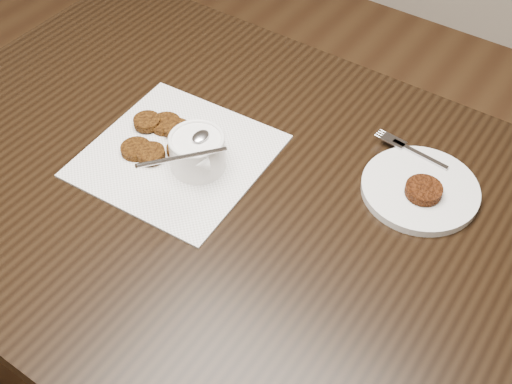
# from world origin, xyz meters

# --- Properties ---
(table) EXTENTS (1.42, 0.91, 0.75)m
(table) POSITION_xyz_m (0.05, 0.11, 0.38)
(table) COLOR black
(table) RESTS_ON floor
(napkin) EXTENTS (0.34, 0.34, 0.00)m
(napkin) POSITION_xyz_m (-0.11, 0.12, 0.75)
(napkin) COLOR white
(napkin) RESTS_ON table
(sauce_ramekin) EXTENTS (0.17, 0.17, 0.14)m
(sauce_ramekin) POSITION_xyz_m (-0.06, 0.12, 0.82)
(sauce_ramekin) COLOR white
(sauce_ramekin) RESTS_ON napkin
(patty_cluster) EXTENTS (0.25, 0.25, 0.02)m
(patty_cluster) POSITION_xyz_m (-0.16, 0.15, 0.76)
(patty_cluster) COLOR brown
(patty_cluster) RESTS_ON napkin
(plate_with_patty) EXTENTS (0.23, 0.23, 0.03)m
(plate_with_patty) POSITION_xyz_m (0.31, 0.30, 0.77)
(plate_with_patty) COLOR white
(plate_with_patty) RESTS_ON table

